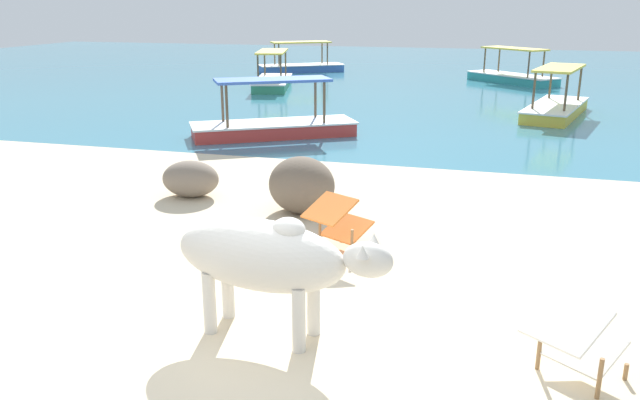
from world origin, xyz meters
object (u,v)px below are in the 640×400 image
(boat_yellow, at_px, (556,106))
(boat_blue, at_px, (301,65))
(boat_green, at_px, (273,80))
(deck_chair_near, at_px, (575,337))
(boat_red, at_px, (273,124))
(boat_teal, at_px, (512,75))
(deck_chair_far, at_px, (339,220))
(cow, at_px, (266,257))

(boat_yellow, distance_m, boat_blue, 13.48)
(boat_green, relative_size, boat_blue, 1.04)
(deck_chair_near, bearing_deg, boat_yellow, 33.30)
(boat_yellow, bearing_deg, boat_red, 139.70)
(boat_teal, bearing_deg, deck_chair_far, -53.35)
(deck_chair_near, bearing_deg, boat_green, 63.29)
(cow, xyz_separation_m, boat_teal, (2.30, 20.58, -0.50))
(boat_yellow, distance_m, boat_teal, 7.47)
(boat_blue, bearing_deg, deck_chair_near, 79.30)
(deck_chair_far, distance_m, boat_yellow, 11.47)
(boat_yellow, relative_size, boat_green, 1.00)
(boat_red, bearing_deg, boat_blue, -106.20)
(deck_chair_near, distance_m, boat_blue, 24.20)
(deck_chair_near, bearing_deg, boat_blue, 58.78)
(boat_green, bearing_deg, boat_yellow, 54.43)
(deck_chair_far, distance_m, boat_blue, 21.25)
(boat_yellow, relative_size, boat_red, 1.03)
(deck_chair_near, relative_size, boat_blue, 0.25)
(deck_chair_near, relative_size, deck_chair_far, 1.01)
(boat_yellow, bearing_deg, boat_blue, 61.27)
(deck_chair_far, height_order, boat_yellow, boat_yellow)
(boat_yellow, distance_m, boat_red, 7.79)
(boat_blue, bearing_deg, boat_teal, 135.89)
(deck_chair_far, xyz_separation_m, boat_red, (-3.11, 6.48, -0.13))
(boat_green, distance_m, boat_blue, 5.58)
(cow, height_order, boat_blue, boat_blue)
(boat_red, relative_size, boat_teal, 1.08)
(cow, relative_size, deck_chair_near, 2.18)
(deck_chair_far, height_order, boat_blue, boat_blue)
(deck_chair_far, bearing_deg, boat_red, 53.87)
(boat_green, height_order, boat_teal, same)
(cow, xyz_separation_m, boat_blue, (-6.53, 22.35, -0.50))
(deck_chair_near, relative_size, boat_red, 0.25)
(boat_yellow, xyz_separation_m, boat_red, (-6.33, -4.53, 0.00))
(deck_chair_far, distance_m, boat_teal, 18.54)
(cow, relative_size, boat_blue, 0.55)
(deck_chair_far, bearing_deg, cow, -154.97)
(boat_green, bearing_deg, cow, 5.16)
(deck_chair_near, bearing_deg, boat_teal, 37.42)
(cow, relative_size, boat_green, 0.53)
(boat_teal, bearing_deg, deck_chair_near, -45.87)
(boat_blue, bearing_deg, deck_chair_far, 75.47)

